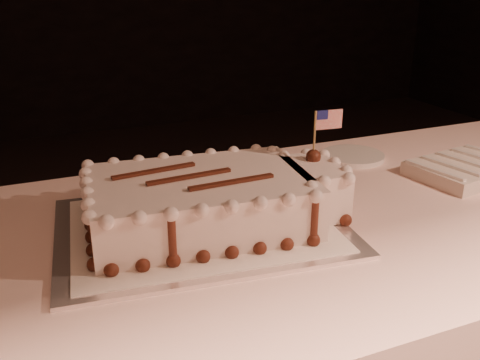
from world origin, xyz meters
name	(u,v)px	position (x,y,z in m)	size (l,w,h in m)	color
banquet_table	(350,348)	(0.00, 0.60, 0.38)	(2.40, 0.80, 0.75)	#FFD3C5
cake_board	(201,227)	(-0.36, 0.62, 0.75)	(0.53, 0.40, 0.01)	white
doily	(201,225)	(-0.36, 0.62, 0.76)	(0.48, 0.36, 0.00)	white
sheet_cake	(215,199)	(-0.33, 0.62, 0.81)	(0.52, 0.33, 0.20)	white
napkin_stack	(464,169)	(0.31, 0.64, 0.77)	(0.27, 0.21, 0.04)	silver
side_plate	(353,156)	(0.14, 0.85, 0.76)	(0.16, 0.16, 0.01)	white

